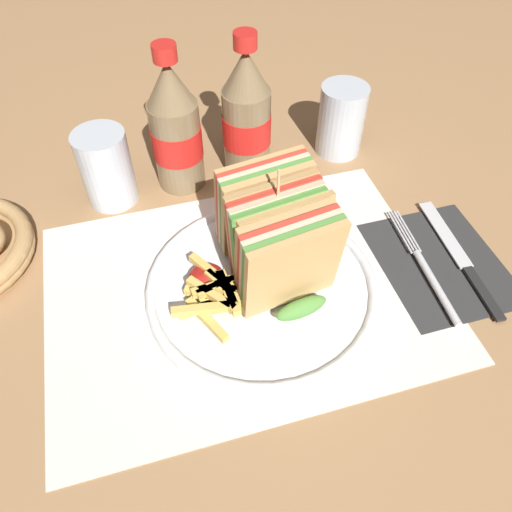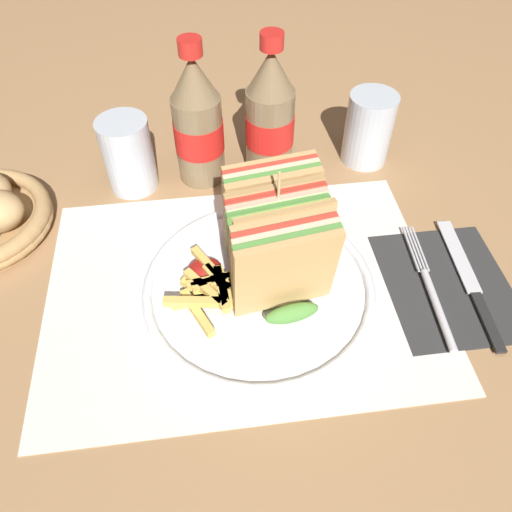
% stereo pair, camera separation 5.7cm
% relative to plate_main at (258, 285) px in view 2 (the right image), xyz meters
% --- Properties ---
extents(ground_plane, '(4.00, 4.00, 0.00)m').
position_rel_plate_main_xyz_m(ground_plane, '(0.02, -0.00, -0.01)').
color(ground_plane, '#9E754C').
extents(placemat, '(0.46, 0.34, 0.00)m').
position_rel_plate_main_xyz_m(placemat, '(-0.02, 0.01, -0.01)').
color(placemat, silver).
rests_on(placemat, ground_plane).
extents(plate_main, '(0.27, 0.27, 0.02)m').
position_rel_plate_main_xyz_m(plate_main, '(0.00, 0.00, 0.00)').
color(plate_main, white).
rests_on(plate_main, ground_plane).
extents(club_sandwich, '(0.12, 0.18, 0.14)m').
position_rel_plate_main_xyz_m(club_sandwich, '(0.02, 0.02, 0.06)').
color(club_sandwich, tan).
rests_on(club_sandwich, plate_main).
extents(fries_pile, '(0.11, 0.12, 0.02)m').
position_rel_plate_main_xyz_m(fries_pile, '(-0.05, -0.02, 0.02)').
color(fries_pile, '#E0B756').
rests_on(fries_pile, plate_main).
extents(ketchup_blob, '(0.04, 0.03, 0.01)m').
position_rel_plate_main_xyz_m(ketchup_blob, '(-0.06, 0.02, 0.02)').
color(ketchup_blob, maroon).
rests_on(ketchup_blob, plate_main).
extents(napkin, '(0.15, 0.18, 0.00)m').
position_rel_plate_main_xyz_m(napkin, '(0.23, -0.02, -0.01)').
color(napkin, '#2D2D2D').
rests_on(napkin, ground_plane).
extents(fork, '(0.02, 0.19, 0.01)m').
position_rel_plate_main_xyz_m(fork, '(0.20, -0.04, -0.00)').
color(fork, silver).
rests_on(fork, napkin).
extents(knife, '(0.03, 0.20, 0.00)m').
position_rel_plate_main_xyz_m(knife, '(0.25, -0.02, -0.00)').
color(knife, black).
rests_on(knife, napkin).
extents(coke_bottle_near, '(0.07, 0.07, 0.20)m').
position_rel_plate_main_xyz_m(coke_bottle_near, '(-0.05, 0.22, 0.08)').
color(coke_bottle_near, '#7A6647').
rests_on(coke_bottle_near, ground_plane).
extents(coke_bottle_far, '(0.07, 0.07, 0.20)m').
position_rel_plate_main_xyz_m(coke_bottle_far, '(0.05, 0.23, 0.08)').
color(coke_bottle_far, '#7A6647').
rests_on(coke_bottle_far, ground_plane).
extents(glass_near, '(0.07, 0.07, 0.10)m').
position_rel_plate_main_xyz_m(glass_near, '(0.19, 0.23, 0.04)').
color(glass_near, silver).
rests_on(glass_near, ground_plane).
extents(glass_far, '(0.07, 0.07, 0.10)m').
position_rel_plate_main_xyz_m(glass_far, '(-0.15, 0.21, 0.03)').
color(glass_far, silver).
rests_on(glass_far, ground_plane).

